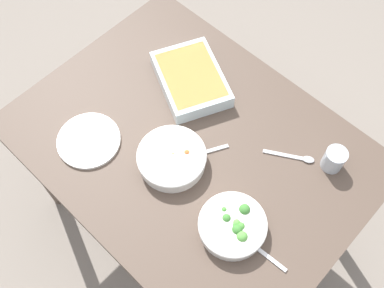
{
  "coord_description": "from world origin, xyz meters",
  "views": [
    {
      "loc": [
        0.52,
        -0.54,
        2.12
      ],
      "look_at": [
        0.0,
        0.0,
        0.74
      ],
      "focal_mm": 42.47,
      "sensor_mm": 36.0,
      "label": 1
    }
  ],
  "objects_px": {
    "broccoli_bowl": "(233,226)",
    "spoon_spare": "(296,157)",
    "stew_bowl": "(172,158)",
    "side_plate": "(89,140)",
    "spoon_by_stew": "(197,154)",
    "drink_cup": "(334,160)",
    "spoon_by_broccoli": "(256,247)",
    "baking_dish": "(191,79)"
  },
  "relations": [
    {
      "from": "broccoli_bowl",
      "to": "spoon_by_broccoli",
      "type": "height_order",
      "value": "broccoli_bowl"
    },
    {
      "from": "side_plate",
      "to": "spoon_by_stew",
      "type": "relative_size",
      "value": 1.35
    },
    {
      "from": "stew_bowl",
      "to": "drink_cup",
      "type": "bearing_deg",
      "value": 42.5
    },
    {
      "from": "spoon_spare",
      "to": "broccoli_bowl",
      "type": "bearing_deg",
      "value": -88.84
    },
    {
      "from": "broccoli_bowl",
      "to": "spoon_by_stew",
      "type": "distance_m",
      "value": 0.28
    },
    {
      "from": "broccoli_bowl",
      "to": "drink_cup",
      "type": "height_order",
      "value": "drink_cup"
    },
    {
      "from": "spoon_spare",
      "to": "baking_dish",
      "type": "bearing_deg",
      "value": -177.08
    },
    {
      "from": "side_plate",
      "to": "spoon_spare",
      "type": "bearing_deg",
      "value": 38.43
    },
    {
      "from": "baking_dish",
      "to": "spoon_by_broccoli",
      "type": "relative_size",
      "value": 2.08
    },
    {
      "from": "spoon_by_broccoli",
      "to": "spoon_spare",
      "type": "relative_size",
      "value": 1.1
    },
    {
      "from": "spoon_by_broccoli",
      "to": "spoon_spare",
      "type": "distance_m",
      "value": 0.35
    },
    {
      "from": "broccoli_bowl",
      "to": "stew_bowl",
      "type": "bearing_deg",
      "value": 173.31
    },
    {
      "from": "drink_cup",
      "to": "spoon_by_broccoli",
      "type": "height_order",
      "value": "drink_cup"
    },
    {
      "from": "spoon_spare",
      "to": "drink_cup",
      "type": "bearing_deg",
      "value": 30.7
    },
    {
      "from": "broccoli_bowl",
      "to": "spoon_by_broccoli",
      "type": "bearing_deg",
      "value": 3.33
    },
    {
      "from": "side_plate",
      "to": "spoon_by_broccoli",
      "type": "bearing_deg",
      "value": 9.61
    },
    {
      "from": "spoon_by_stew",
      "to": "spoon_by_broccoli",
      "type": "relative_size",
      "value": 0.93
    },
    {
      "from": "side_plate",
      "to": "spoon_spare",
      "type": "distance_m",
      "value": 0.72
    },
    {
      "from": "spoon_spare",
      "to": "spoon_by_stew",
      "type": "bearing_deg",
      "value": -138.32
    },
    {
      "from": "broccoli_bowl",
      "to": "spoon_spare",
      "type": "height_order",
      "value": "broccoli_bowl"
    },
    {
      "from": "drink_cup",
      "to": "stew_bowl",
      "type": "bearing_deg",
      "value": -137.5
    },
    {
      "from": "baking_dish",
      "to": "spoon_by_stew",
      "type": "relative_size",
      "value": 2.25
    },
    {
      "from": "broccoli_bowl",
      "to": "side_plate",
      "type": "height_order",
      "value": "broccoli_bowl"
    },
    {
      "from": "stew_bowl",
      "to": "broccoli_bowl",
      "type": "distance_m",
      "value": 0.3
    },
    {
      "from": "drink_cup",
      "to": "spoon_by_stew",
      "type": "distance_m",
      "value": 0.45
    },
    {
      "from": "broccoli_bowl",
      "to": "spoon_spare",
      "type": "distance_m",
      "value": 0.34
    },
    {
      "from": "broccoli_bowl",
      "to": "spoon_by_stew",
      "type": "xyz_separation_m",
      "value": [
        -0.26,
        0.11,
        -0.03
      ]
    },
    {
      "from": "broccoli_bowl",
      "to": "spoon_spare",
      "type": "relative_size",
      "value": 1.35
    },
    {
      "from": "baking_dish",
      "to": "spoon_spare",
      "type": "distance_m",
      "value": 0.47
    },
    {
      "from": "broccoli_bowl",
      "to": "spoon_spare",
      "type": "xyz_separation_m",
      "value": [
        -0.01,
        0.34,
        -0.03
      ]
    },
    {
      "from": "baking_dish",
      "to": "spoon_by_stew",
      "type": "distance_m",
      "value": 0.3
    },
    {
      "from": "stew_bowl",
      "to": "spoon_by_broccoli",
      "type": "bearing_deg",
      "value": -4.34
    },
    {
      "from": "drink_cup",
      "to": "spoon_by_broccoli",
      "type": "relative_size",
      "value": 0.48
    },
    {
      "from": "side_plate",
      "to": "spoon_spare",
      "type": "height_order",
      "value": "side_plate"
    },
    {
      "from": "baking_dish",
      "to": "stew_bowl",
      "type": "bearing_deg",
      "value": -57.61
    },
    {
      "from": "drink_cup",
      "to": "spoon_spare",
      "type": "height_order",
      "value": "drink_cup"
    },
    {
      "from": "stew_bowl",
      "to": "drink_cup",
      "type": "distance_m",
      "value": 0.54
    },
    {
      "from": "stew_bowl",
      "to": "drink_cup",
      "type": "height_order",
      "value": "drink_cup"
    },
    {
      "from": "broccoli_bowl",
      "to": "spoon_spare",
      "type": "bearing_deg",
      "value": 91.16
    },
    {
      "from": "side_plate",
      "to": "spoon_spare",
      "type": "relative_size",
      "value": 1.37
    },
    {
      "from": "spoon_by_stew",
      "to": "spoon_spare",
      "type": "bearing_deg",
      "value": 41.68
    },
    {
      "from": "side_plate",
      "to": "spoon_by_broccoli",
      "type": "distance_m",
      "value": 0.67
    }
  ]
}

